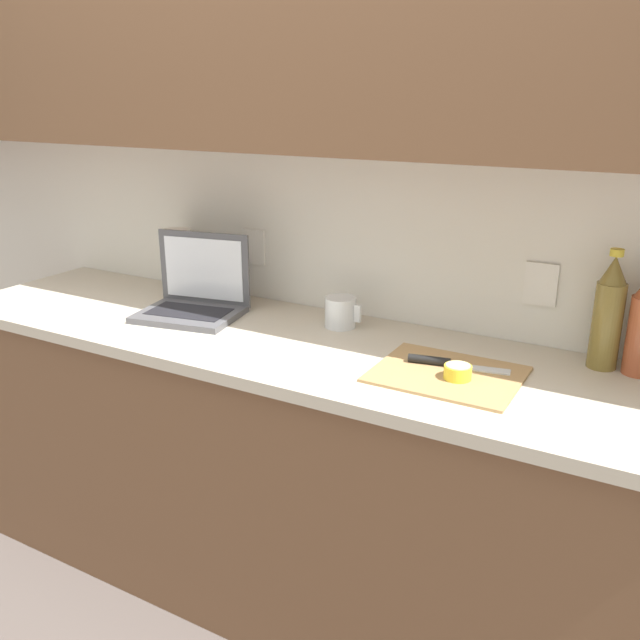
{
  "coord_description": "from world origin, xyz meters",
  "views": [
    {
      "loc": [
        1.02,
        -1.57,
        1.58
      ],
      "look_at": [
        0.14,
        -0.01,
        0.98
      ],
      "focal_mm": 38.0,
      "sensor_mm": 36.0,
      "label": 1
    }
  ],
  "objects_px": {
    "laptop": "(195,295)",
    "bottle_green_soda": "(608,314)",
    "cutting_board": "(447,374)",
    "measuring_cup": "(341,312)",
    "paper_towel_roll": "(178,261)",
    "knife": "(441,362)",
    "lemon_half_cut": "(458,372)"
  },
  "relations": [
    {
      "from": "cutting_board",
      "to": "knife",
      "type": "bearing_deg",
      "value": 126.22
    },
    {
      "from": "lemon_half_cut",
      "to": "cutting_board",
      "type": "bearing_deg",
      "value": 146.77
    },
    {
      "from": "knife",
      "to": "lemon_half_cut",
      "type": "distance_m",
      "value": 0.09
    },
    {
      "from": "laptop",
      "to": "bottle_green_soda",
      "type": "distance_m",
      "value": 1.23
    },
    {
      "from": "bottle_green_soda",
      "to": "measuring_cup",
      "type": "height_order",
      "value": "bottle_green_soda"
    },
    {
      "from": "cutting_board",
      "to": "knife",
      "type": "relative_size",
      "value": 1.38
    },
    {
      "from": "measuring_cup",
      "to": "paper_towel_roll",
      "type": "relative_size",
      "value": 0.51
    },
    {
      "from": "cutting_board",
      "to": "bottle_green_soda",
      "type": "xyz_separation_m",
      "value": [
        0.33,
        0.25,
        0.14
      ]
    },
    {
      "from": "cutting_board",
      "to": "lemon_half_cut",
      "type": "xyz_separation_m",
      "value": [
        0.03,
        -0.02,
        0.02
      ]
    },
    {
      "from": "laptop",
      "to": "measuring_cup",
      "type": "xyz_separation_m",
      "value": [
        0.47,
        0.11,
        -0.01
      ]
    },
    {
      "from": "knife",
      "to": "bottle_green_soda",
      "type": "relative_size",
      "value": 0.83
    },
    {
      "from": "bottle_green_soda",
      "to": "paper_towel_roll",
      "type": "bearing_deg",
      "value": 179.94
    },
    {
      "from": "laptop",
      "to": "bottle_green_soda",
      "type": "bearing_deg",
      "value": -2.59
    },
    {
      "from": "lemon_half_cut",
      "to": "paper_towel_roll",
      "type": "height_order",
      "value": "paper_towel_roll"
    },
    {
      "from": "cutting_board",
      "to": "laptop",
      "type": "bearing_deg",
      "value": 174.45
    },
    {
      "from": "laptop",
      "to": "knife",
      "type": "xyz_separation_m",
      "value": [
        0.85,
        -0.04,
        -0.04
      ]
    },
    {
      "from": "cutting_board",
      "to": "measuring_cup",
      "type": "relative_size",
      "value": 3.13
    },
    {
      "from": "lemon_half_cut",
      "to": "bottle_green_soda",
      "type": "distance_m",
      "value": 0.42
    },
    {
      "from": "lemon_half_cut",
      "to": "bottle_green_soda",
      "type": "height_order",
      "value": "bottle_green_soda"
    },
    {
      "from": "laptop",
      "to": "measuring_cup",
      "type": "distance_m",
      "value": 0.48
    },
    {
      "from": "bottle_green_soda",
      "to": "laptop",
      "type": "bearing_deg",
      "value": -172.07
    },
    {
      "from": "laptop",
      "to": "cutting_board",
      "type": "distance_m",
      "value": 0.89
    },
    {
      "from": "bottle_green_soda",
      "to": "measuring_cup",
      "type": "relative_size",
      "value": 2.72
    },
    {
      "from": "paper_towel_roll",
      "to": "lemon_half_cut",
      "type": "bearing_deg",
      "value": -13.85
    },
    {
      "from": "laptop",
      "to": "lemon_half_cut",
      "type": "xyz_separation_m",
      "value": [
        0.92,
        -0.11,
        -0.03
      ]
    },
    {
      "from": "laptop",
      "to": "paper_towel_roll",
      "type": "height_order",
      "value": "laptop"
    },
    {
      "from": "laptop",
      "to": "bottle_green_soda",
      "type": "height_order",
      "value": "bottle_green_soda"
    },
    {
      "from": "bottle_green_soda",
      "to": "knife",
      "type": "bearing_deg",
      "value": -149.77
    },
    {
      "from": "knife",
      "to": "bottle_green_soda",
      "type": "distance_m",
      "value": 0.44
    },
    {
      "from": "knife",
      "to": "measuring_cup",
      "type": "xyz_separation_m",
      "value": [
        -0.38,
        0.16,
        0.03
      ]
    },
    {
      "from": "knife",
      "to": "lemon_half_cut",
      "type": "bearing_deg",
      "value": -55.98
    },
    {
      "from": "knife",
      "to": "paper_towel_roll",
      "type": "xyz_separation_m",
      "value": [
        -1.06,
        0.21,
        0.1
      ]
    }
  ]
}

